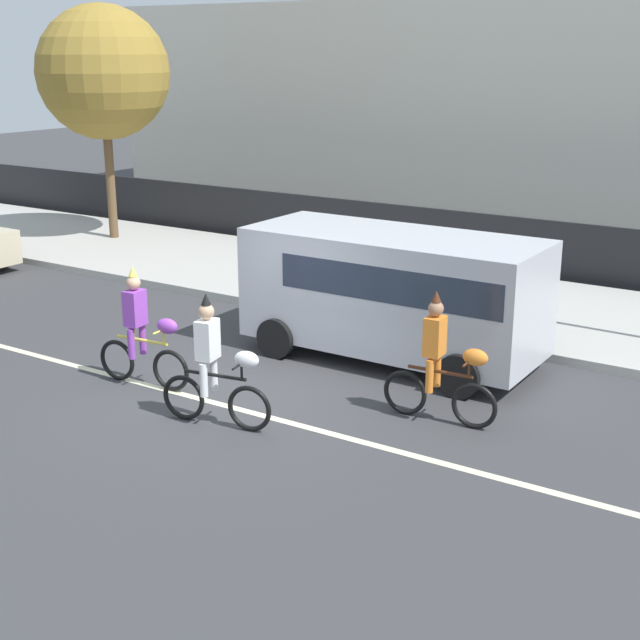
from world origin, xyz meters
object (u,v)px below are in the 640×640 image
object	(u,v)px
parade_cyclist_purple	(142,335)
parked_van_silver	(397,287)
parade_cyclist_orange	(441,366)
parade_cyclist_zebra	(216,369)

from	to	relation	value
parade_cyclist_purple	parked_van_silver	world-z (taller)	parked_van_silver
parade_cyclist_orange	parked_van_silver	bearing A→B (deg)	131.84
parade_cyclist_purple	parked_van_silver	distance (m)	4.25
parade_cyclist_purple	parade_cyclist_zebra	world-z (taller)	same
parade_cyclist_zebra	parked_van_silver	size ratio (longest dim) A/B	0.38
parade_cyclist_purple	parade_cyclist_orange	world-z (taller)	same
parade_cyclist_purple	parade_cyclist_zebra	xyz separation A→B (m)	(1.95, -0.60, 0.00)
parade_cyclist_purple	parked_van_silver	size ratio (longest dim) A/B	0.38
parade_cyclist_zebra	parked_van_silver	bearing A→B (deg)	78.33
parade_cyclist_zebra	parked_van_silver	distance (m)	3.92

